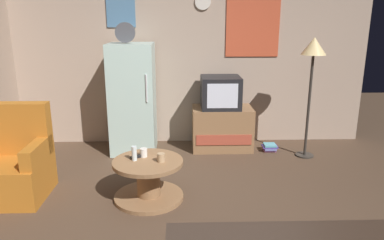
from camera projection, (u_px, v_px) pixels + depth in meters
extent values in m
plane|color=#4C3828|center=(195.00, 226.00, 3.31)|extent=(12.00, 12.00, 0.00)
cube|color=tan|center=(189.00, 56.00, 5.32)|extent=(5.20, 0.10, 2.57)
cube|color=#C64C2D|center=(253.00, 21.00, 5.15)|extent=(0.76, 0.02, 1.00)
cube|color=teal|center=(121.00, 8.00, 5.05)|extent=(0.40, 0.02, 0.52)
cylinder|color=silver|center=(203.00, 2.00, 5.06)|extent=(0.22, 0.03, 0.22)
cube|color=silver|center=(133.00, 99.00, 5.02)|extent=(0.60, 0.60, 1.50)
cylinder|color=silver|center=(146.00, 88.00, 4.68)|extent=(0.02, 0.02, 0.36)
cylinder|color=#4C4C51|center=(125.00, 33.00, 4.70)|extent=(0.26, 0.04, 0.26)
cube|color=#8E6642|center=(222.00, 128.00, 5.22)|extent=(0.84, 0.52, 0.60)
cube|color=#AD4733|center=(224.00, 140.00, 4.99)|extent=(0.76, 0.01, 0.14)
cube|color=black|center=(221.00, 92.00, 5.08)|extent=(0.54, 0.50, 0.44)
cube|color=silver|center=(223.00, 96.00, 4.84)|extent=(0.41, 0.01, 0.33)
cylinder|color=#332D28|center=(304.00, 155.00, 5.00)|extent=(0.24, 0.24, 0.02)
cylinder|color=#332D28|center=(309.00, 106.00, 4.81)|extent=(0.04, 0.04, 1.40)
cone|color=#F2D18C|center=(314.00, 46.00, 4.60)|extent=(0.32, 0.32, 0.22)
cylinder|color=#8E6642|center=(149.00, 197.00, 3.82)|extent=(0.72, 0.72, 0.04)
cylinder|color=#8E6642|center=(148.00, 180.00, 3.77)|extent=(0.24, 0.24, 0.38)
cylinder|color=#8E6642|center=(148.00, 162.00, 3.71)|extent=(0.72, 0.72, 0.04)
cylinder|color=silver|center=(134.00, 153.00, 3.69)|extent=(0.05, 0.05, 0.15)
cylinder|color=silver|center=(144.00, 153.00, 3.80)|extent=(0.08, 0.08, 0.09)
cylinder|color=tan|center=(161.00, 158.00, 3.66)|extent=(0.08, 0.08, 0.09)
cube|color=black|center=(137.00, 157.00, 3.78)|extent=(0.15, 0.12, 0.02)
cube|color=#B2661E|center=(13.00, 180.00, 3.80)|extent=(0.68, 0.68, 0.40)
cube|color=#B2661E|center=(18.00, 128.00, 3.92)|extent=(0.68, 0.16, 0.56)
cube|color=#B2661E|center=(37.00, 152.00, 3.72)|extent=(0.12, 0.60, 0.20)
cube|color=#B256B0|center=(269.00, 150.00, 5.18)|extent=(0.16, 0.12, 0.03)
cube|color=#6A6EAF|center=(270.00, 148.00, 5.17)|extent=(0.17, 0.17, 0.03)
cube|color=#4F3989|center=(270.00, 146.00, 5.16)|extent=(0.22, 0.15, 0.02)
cube|color=#5BABC1|center=(270.00, 145.00, 5.16)|extent=(0.16, 0.16, 0.03)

